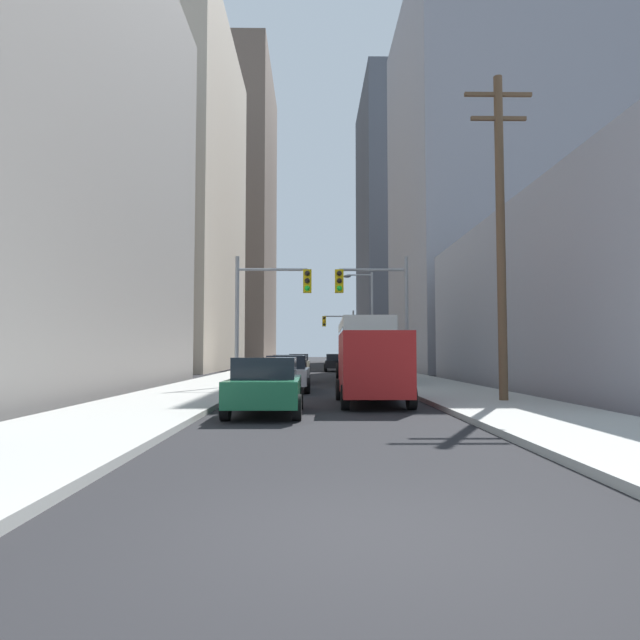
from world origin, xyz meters
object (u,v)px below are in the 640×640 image
at_px(sedan_silver, 287,373).
at_px(traffic_signal_far_right, 340,330).
at_px(city_bus, 363,348).
at_px(sedan_black, 335,363).
at_px(traffic_signal_near_right, 376,300).
at_px(traffic_signal_near_left, 269,300).
at_px(sedan_green, 266,386).
at_px(sedan_maroon, 289,368).
at_px(cargo_van_red, 372,364).
at_px(sedan_beige, 299,363).

xyz_separation_m(sedan_silver, traffic_signal_far_right, (3.94, 34.12, 3.25)).
xyz_separation_m(city_bus, sedan_black, (-0.82, 17.43, -1.16)).
xyz_separation_m(traffic_signal_near_right, traffic_signal_far_right, (0.01, 32.76, -0.00)).
bearing_deg(sedan_black, traffic_signal_near_left, -99.45).
bearing_deg(sedan_green, traffic_signal_near_right, 68.15).
xyz_separation_m(sedan_maroon, traffic_signal_near_right, (4.14, -5.74, 3.25)).
height_order(sedan_black, traffic_signal_near_left, traffic_signal_near_left).
xyz_separation_m(cargo_van_red, sedan_green, (-3.14, -2.89, -0.52)).
height_order(sedan_maroon, sedan_black, same).
distance_m(city_bus, cargo_van_red, 13.85).
height_order(cargo_van_red, sedan_black, cargo_van_red).
relative_size(sedan_green, sedan_maroon, 0.99).
height_order(cargo_van_red, traffic_signal_far_right, traffic_signal_far_right).
height_order(city_bus, traffic_signal_near_right, traffic_signal_near_right).
height_order(cargo_van_red, traffic_signal_near_left, traffic_signal_near_left).
height_order(sedan_beige, traffic_signal_near_right, traffic_signal_near_right).
distance_m(sedan_green, traffic_signal_near_left, 10.77).
relative_size(traffic_signal_near_left, traffic_signal_far_right, 1.00).
height_order(traffic_signal_near_right, traffic_signal_far_right, same).
bearing_deg(traffic_signal_far_right, city_bus, -90.06).
bearing_deg(traffic_signal_far_right, cargo_van_red, -91.40).
bearing_deg(sedan_maroon, sedan_black, 79.68).
distance_m(city_bus, sedan_black, 17.49).
bearing_deg(sedan_maroon, traffic_signal_far_right, 81.27).
relative_size(sedan_silver, traffic_signal_near_right, 0.71).
xyz_separation_m(cargo_van_red, sedan_beige, (-3.03, 30.12, -0.52)).
height_order(city_bus, traffic_signal_far_right, traffic_signal_far_right).
bearing_deg(traffic_signal_near_left, city_bus, 53.40).
bearing_deg(traffic_signal_far_right, sedan_green, -95.47).
height_order(sedan_silver, sedan_beige, same).
bearing_deg(city_bus, sedan_maroon, -170.13).
relative_size(cargo_van_red, traffic_signal_far_right, 0.88).
relative_size(sedan_silver, sedan_black, 1.00).
distance_m(sedan_silver, traffic_signal_near_left, 3.64).
distance_m(sedan_green, sedan_maroon, 15.98).
bearing_deg(traffic_signal_near_right, sedan_silver, -160.92).
relative_size(sedan_black, sedan_beige, 1.01).
bearing_deg(sedan_black, city_bus, -87.32).
bearing_deg(traffic_signal_near_left, sedan_silver, -57.01).
bearing_deg(sedan_beige, traffic_signal_far_right, 68.12).
relative_size(city_bus, sedan_beige, 2.75).
bearing_deg(sedan_maroon, sedan_green, -89.89).
height_order(city_bus, sedan_maroon, city_bus).
xyz_separation_m(sedan_silver, traffic_signal_near_right, (3.93, 1.36, 3.25)).
distance_m(sedan_silver, traffic_signal_near_right, 5.27).
bearing_deg(traffic_signal_far_right, traffic_signal_near_left, -98.37).
distance_m(sedan_maroon, traffic_signal_near_left, 6.63).
height_order(sedan_green, traffic_signal_near_right, traffic_signal_near_right).
bearing_deg(city_bus, traffic_signal_near_left, -126.60).
bearing_deg(sedan_maroon, sedan_beige, 89.54).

